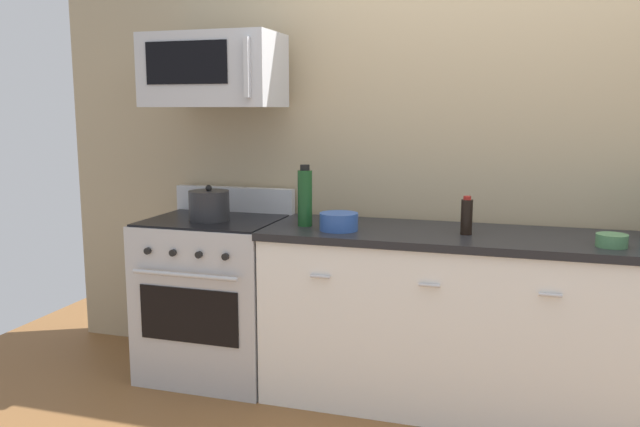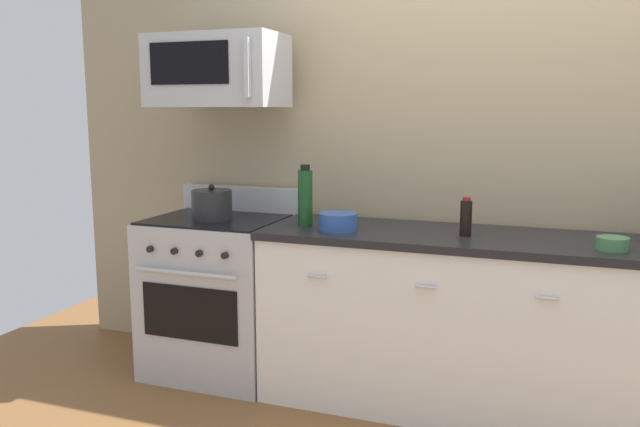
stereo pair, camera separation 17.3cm
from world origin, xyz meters
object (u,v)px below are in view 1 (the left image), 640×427
stockpot (209,205)px  bottle_soy_sauce_dark (467,216)px  bowl_green_glaze (612,240)px  range_oven (216,295)px  bottle_wine_green (305,197)px  bowl_blue_mixing (339,221)px  microwave (214,71)px

stockpot → bottle_soy_sauce_dark: bearing=0.5°
bowl_green_glaze → stockpot: size_ratio=0.61×
range_oven → bowl_green_glaze: (2.07, -0.14, 0.48)m
bottle_wine_green → bottle_soy_sauce_dark: (0.85, 0.01, -0.06)m
bowl_blue_mixing → bottle_soy_sauce_dark: bearing=6.9°
bowl_blue_mixing → stockpot: bearing=175.3°
microwave → range_oven: bearing=-90.3°
range_oven → bowl_green_glaze: 2.13m
bowl_blue_mixing → stockpot: 0.78m
bottle_soy_sauce_dark → range_oven: bearing=178.4°
bowl_blue_mixing → microwave: bearing=168.2°
bottle_wine_green → bowl_blue_mixing: bearing=-18.0°
range_oven → bottle_wine_green: size_ratio=3.25×
bowl_blue_mixing → bowl_green_glaze: bearing=-1.0°
range_oven → stockpot: (0.00, -0.05, 0.54)m
bottle_soy_sauce_dark → bowl_blue_mixing: (-0.64, -0.08, -0.04)m
bottle_soy_sauce_dark → bowl_green_glaze: size_ratio=1.39×
bowl_green_glaze → range_oven: bearing=176.1°
microwave → bowl_green_glaze: (2.07, -0.19, -0.80)m
microwave → bottle_wine_green: bearing=-9.5°
bottle_wine_green → bottle_soy_sauce_dark: bottle_wine_green is taller
microwave → stockpot: microwave is taller
range_oven → bottle_wine_green: (0.57, -0.05, 0.61)m
stockpot → bowl_blue_mixing: bearing=-4.7°
range_oven → bowl_blue_mixing: bearing=-8.6°
range_oven → stockpot: bearing=-90.0°
microwave → stockpot: (-0.00, -0.10, -0.74)m
microwave → bottle_soy_sauce_dark: microwave is taller
bottle_soy_sauce_dark → bowl_blue_mixing: bearing=-173.1°
bottle_wine_green → bowl_green_glaze: bottle_wine_green is taller
bottle_wine_green → bowl_green_glaze: 1.51m
bottle_wine_green → stockpot: bottle_wine_green is taller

